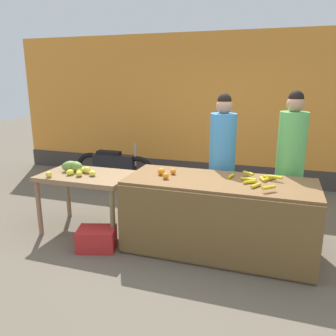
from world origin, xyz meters
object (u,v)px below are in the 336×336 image
at_px(vendor_woman_green_shirt, 290,166).
at_px(produce_crate, 97,239).
at_px(parked_motorcycle, 114,168).
at_px(vendor_woman_blue_shirt, 222,162).
at_px(produce_sack, 162,205).

xyz_separation_m(vendor_woman_green_shirt, produce_crate, (-2.13, -1.12, -0.81)).
bearing_deg(parked_motorcycle, vendor_woman_green_shirt, -19.39).
bearing_deg(produce_crate, vendor_woman_blue_shirt, 41.08).
relative_size(vendor_woman_blue_shirt, parked_motorcycle, 1.13).
bearing_deg(vendor_woman_blue_shirt, parked_motorcycle, 153.87).
height_order(vendor_woman_green_shirt, produce_sack, vendor_woman_green_shirt).
bearing_deg(vendor_woman_blue_shirt, produce_crate, -138.92).
distance_m(parked_motorcycle, produce_crate, 2.35).
distance_m(vendor_woman_green_shirt, produce_crate, 2.53).
bearing_deg(vendor_woman_green_shirt, parked_motorcycle, 160.61).
bearing_deg(vendor_woman_blue_shirt, vendor_woman_green_shirt, -0.12).
xyz_separation_m(produce_crate, produce_sack, (0.46, 1.05, 0.10)).
relative_size(parked_motorcycle, produce_sack, 3.49).
bearing_deg(vendor_woman_green_shirt, produce_crate, -152.35).
bearing_deg(produce_sack, parked_motorcycle, 139.80).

